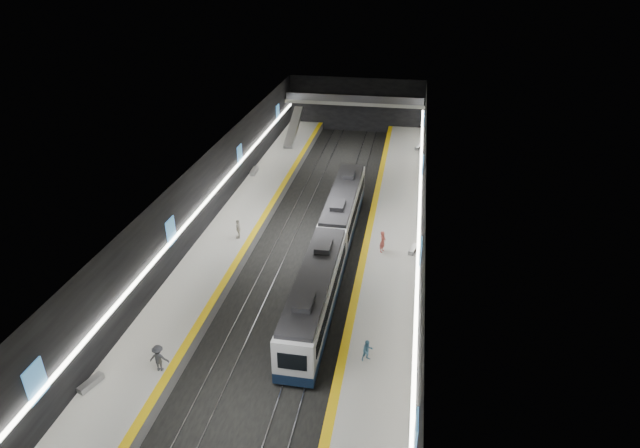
% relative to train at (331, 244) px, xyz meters
% --- Properties ---
extents(ground, '(70.00, 70.00, 0.00)m').
position_rel_train_xyz_m(ground, '(-2.50, 3.81, -2.20)').
color(ground, black).
rests_on(ground, ground).
extents(ceiling, '(20.00, 70.00, 0.04)m').
position_rel_train_xyz_m(ceiling, '(-2.50, 3.81, 5.80)').
color(ceiling, beige).
rests_on(ceiling, wall_left).
extents(wall_left, '(0.04, 70.00, 8.00)m').
position_rel_train_xyz_m(wall_left, '(-12.50, 3.81, 1.80)').
color(wall_left, black).
rests_on(wall_left, ground).
extents(wall_right, '(0.04, 70.00, 8.00)m').
position_rel_train_xyz_m(wall_right, '(7.50, 3.81, 1.80)').
color(wall_right, black).
rests_on(wall_right, ground).
extents(wall_back, '(20.00, 0.04, 8.00)m').
position_rel_train_xyz_m(wall_back, '(-2.50, 38.81, 1.80)').
color(wall_back, black).
rests_on(wall_back, ground).
extents(platform_left, '(5.00, 70.00, 1.00)m').
position_rel_train_xyz_m(platform_left, '(-10.00, 3.81, -1.70)').
color(platform_left, slate).
rests_on(platform_left, ground).
extents(tile_surface_left, '(5.00, 70.00, 0.02)m').
position_rel_train_xyz_m(tile_surface_left, '(-10.00, 3.81, -1.19)').
color(tile_surface_left, '#B4B4AF').
rests_on(tile_surface_left, platform_left).
extents(tactile_strip_left, '(0.60, 70.00, 0.02)m').
position_rel_train_xyz_m(tactile_strip_left, '(-7.80, 3.81, -1.18)').
color(tactile_strip_left, yellow).
rests_on(tactile_strip_left, platform_left).
extents(platform_right, '(5.00, 70.00, 1.00)m').
position_rel_train_xyz_m(platform_right, '(5.00, 3.81, -1.70)').
color(platform_right, slate).
rests_on(platform_right, ground).
extents(tile_surface_right, '(5.00, 70.00, 0.02)m').
position_rel_train_xyz_m(tile_surface_right, '(5.00, 3.81, -1.19)').
color(tile_surface_right, '#B4B4AF').
rests_on(tile_surface_right, platform_right).
extents(tactile_strip_right, '(0.60, 70.00, 0.02)m').
position_rel_train_xyz_m(tactile_strip_right, '(2.80, 3.81, -1.18)').
color(tactile_strip_right, yellow).
rests_on(tactile_strip_right, platform_right).
extents(rails, '(6.52, 70.00, 0.12)m').
position_rel_train_xyz_m(rails, '(-2.50, 3.81, -2.14)').
color(rails, gray).
rests_on(rails, ground).
extents(train, '(2.69, 30.04, 3.60)m').
position_rel_train_xyz_m(train, '(0.00, 0.00, 0.00)').
color(train, '#0F1E38').
rests_on(train, ground).
extents(ad_posters, '(19.94, 53.50, 2.20)m').
position_rel_train_xyz_m(ad_posters, '(-2.50, 4.81, 2.30)').
color(ad_posters, '#438BCB').
rests_on(ad_posters, wall_left).
extents(cove_light_left, '(0.25, 68.60, 0.12)m').
position_rel_train_xyz_m(cove_light_left, '(-12.30, 3.81, 1.60)').
color(cove_light_left, white).
rests_on(cove_light_left, wall_left).
extents(cove_light_right, '(0.25, 68.60, 0.12)m').
position_rel_train_xyz_m(cove_light_right, '(7.30, 3.81, 1.60)').
color(cove_light_right, white).
rests_on(cove_light_right, wall_right).
extents(mezzanine_bridge, '(20.00, 3.00, 1.50)m').
position_rel_train_xyz_m(mezzanine_bridge, '(-2.50, 36.74, 2.84)').
color(mezzanine_bridge, gray).
rests_on(mezzanine_bridge, wall_left).
extents(escalator, '(1.20, 7.50, 3.92)m').
position_rel_train_xyz_m(escalator, '(-10.00, 29.81, 0.70)').
color(escalator, '#99999E').
rests_on(escalator, platform_left).
extents(bench_left_near, '(0.97, 1.77, 0.42)m').
position_rel_train_xyz_m(bench_left_near, '(-12.00, -17.80, -0.99)').
color(bench_left_near, '#99999E').
rests_on(bench_left_near, platform_left).
extents(bench_left_far, '(0.68, 2.08, 0.50)m').
position_rel_train_xyz_m(bench_left_far, '(-12.00, 17.30, -0.95)').
color(bench_left_far, '#99999E').
rests_on(bench_left_far, platform_left).
extents(bench_right_near, '(0.87, 1.74, 0.41)m').
position_rel_train_xyz_m(bench_right_near, '(7.00, 2.11, -0.99)').
color(bench_right_near, '#99999E').
rests_on(bench_right_near, platform_right).
extents(bench_right_far, '(0.95, 1.87, 0.44)m').
position_rel_train_xyz_m(bench_right_far, '(7.00, 29.44, -0.98)').
color(bench_right_far, '#99999E').
rests_on(bench_right_far, platform_right).
extents(passenger_right_a, '(0.69, 0.84, 1.98)m').
position_rel_train_xyz_m(passenger_right_a, '(4.32, 1.60, -0.21)').
color(passenger_right_a, '#C15348').
rests_on(passenger_right_a, platform_right).
extents(passenger_right_b, '(0.94, 0.89, 1.54)m').
position_rel_train_xyz_m(passenger_right_b, '(4.39, -12.51, -0.43)').
color(passenger_right_b, teal).
rests_on(passenger_right_b, platform_right).
extents(passenger_left_a, '(0.71, 1.18, 1.87)m').
position_rel_train_xyz_m(passenger_left_a, '(-8.90, 1.77, -0.26)').
color(passenger_left_a, silver).
rests_on(passenger_left_a, platform_left).
extents(passenger_left_b, '(1.30, 0.82, 1.91)m').
position_rel_train_xyz_m(passenger_left_b, '(-8.42, -15.75, -0.24)').
color(passenger_left_b, '#393A40').
rests_on(passenger_left_b, platform_left).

